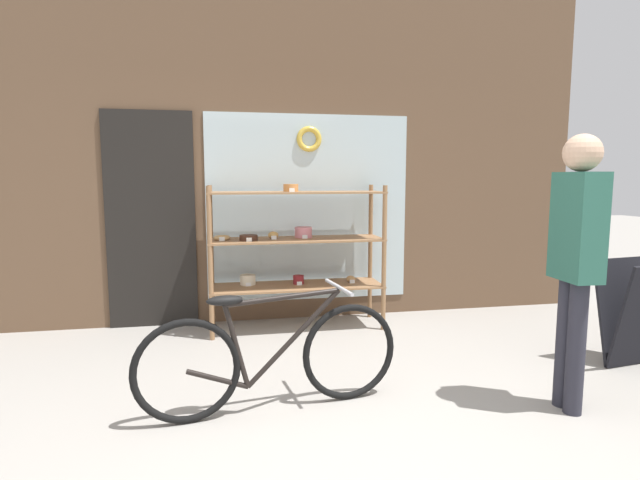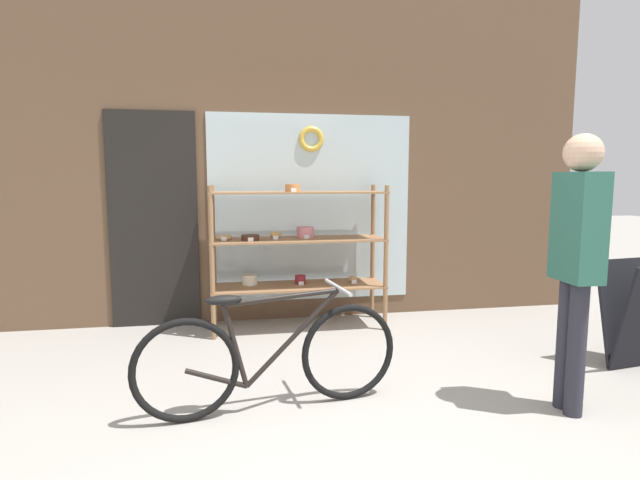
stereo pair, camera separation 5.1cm
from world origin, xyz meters
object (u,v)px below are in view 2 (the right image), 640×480
object	(u,v)px
display_case	(295,243)
pedestrian	(577,251)
bicycle	(270,357)
sandwich_board	(637,314)

from	to	relation	value
display_case	pedestrian	bearing A→B (deg)	-54.82
bicycle	sandwich_board	world-z (taller)	sandwich_board
bicycle	pedestrian	world-z (taller)	pedestrian
display_case	bicycle	xyz separation A→B (m)	(-0.38, -1.73, -0.49)
display_case	bicycle	world-z (taller)	display_case
sandwich_board	bicycle	bearing A→B (deg)	177.01
display_case	sandwich_board	world-z (taller)	display_case
display_case	sandwich_board	bearing A→B (deg)	-31.45
sandwich_board	pedestrian	xyz separation A→B (m)	(-0.99, -0.57, 0.60)
bicycle	pedestrian	size ratio (longest dim) A/B	0.97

